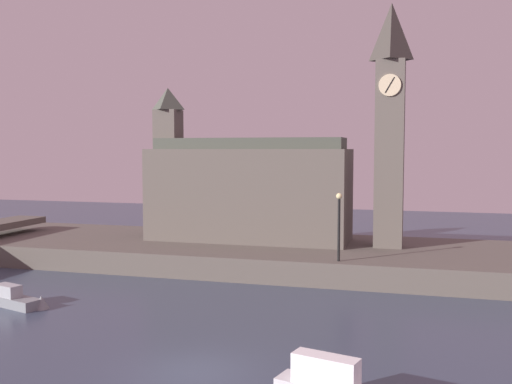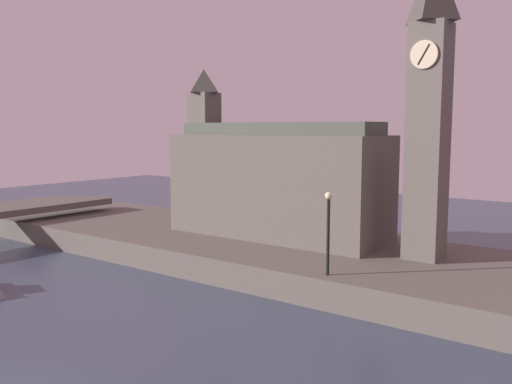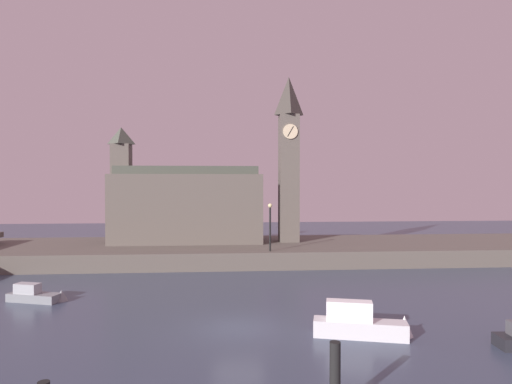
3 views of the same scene
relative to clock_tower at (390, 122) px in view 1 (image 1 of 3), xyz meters
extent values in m
plane|color=#384256|center=(-5.71, -21.00, -9.93)|extent=(120.00, 120.00, 0.00)
cube|color=#5B544C|center=(-5.71, -1.00, -9.18)|extent=(70.00, 12.00, 1.50)
cube|color=#5B544C|center=(0.00, 0.00, -2.18)|extent=(1.88, 1.88, 12.50)
cylinder|color=beige|center=(0.00, -1.00, 2.34)|extent=(1.43, 0.12, 1.43)
cube|color=black|center=(0.00, -1.07, 2.34)|extent=(0.62, 0.04, 1.02)
pyramid|color=#403A35|center=(0.00, 0.00, 5.95)|extent=(2.07, 2.07, 3.76)
cube|color=#5B544C|center=(-9.96, 0.40, -5.12)|extent=(14.46, 5.19, 6.61)
cube|color=#5B544C|center=(-16.32, 0.40, -3.66)|extent=(1.75, 1.75, 9.54)
pyramid|color=#474C42|center=(-16.32, 0.40, 1.94)|extent=(1.92, 1.92, 1.65)
cube|color=#42473D|center=(-9.96, 0.40, -1.41)|extent=(13.73, 3.12, 0.80)
cylinder|color=black|center=(-2.52, -6.10, -6.59)|extent=(0.16, 0.16, 3.68)
sphere|color=#F2E099|center=(-2.52, -6.10, -4.57)|extent=(0.36, 0.36, 0.36)
cube|color=gray|center=(-17.97, -15.18, -9.67)|extent=(3.37, 1.89, 0.51)
cube|color=#A8ADB2|center=(-18.35, -15.18, -9.11)|extent=(1.61, 1.10, 0.61)
cone|color=gray|center=(-16.36, -15.18, -9.65)|extent=(1.13, 1.13, 0.80)
cube|color=white|center=(-0.63, -22.70, -8.67)|extent=(2.20, 1.19, 0.93)
camera|label=1|loc=(2.13, -40.27, -1.84)|focal=41.04mm
camera|label=2|loc=(10.05, -28.67, -1.38)|focal=38.17mm
camera|label=3|loc=(-6.46, -42.26, -2.80)|focal=30.27mm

